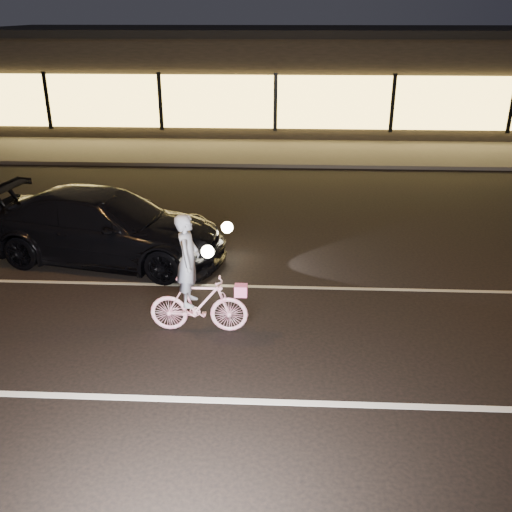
{
  "coord_description": "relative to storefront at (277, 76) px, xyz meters",
  "views": [
    {
      "loc": [
        0.36,
        -7.79,
        4.88
      ],
      "look_at": [
        -0.05,
        0.6,
        1.25
      ],
      "focal_mm": 40.0,
      "sensor_mm": 36.0,
      "label": 1
    }
  ],
  "objects": [
    {
      "name": "lane_stripe_far",
      "position": [
        0.0,
        -16.97,
        -2.14
      ],
      "size": [
        60.0,
        0.1,
        0.01
      ],
      "primitive_type": "cube",
      "color": "gray",
      "rests_on": "ground"
    },
    {
      "name": "ground",
      "position": [
        0.0,
        -18.97,
        -2.15
      ],
      "size": [
        90.0,
        90.0,
        0.0
      ],
      "primitive_type": "plane",
      "color": "black",
      "rests_on": "ground"
    },
    {
      "name": "storefront",
      "position": [
        0.0,
        0.0,
        0.0
      ],
      "size": [
        25.4,
        8.42,
        4.2
      ],
      "color": "black",
      "rests_on": "ground"
    },
    {
      "name": "lane_stripe_near",
      "position": [
        0.0,
        -20.47,
        -2.14
      ],
      "size": [
        60.0,
        0.12,
        0.01
      ],
      "primitive_type": "cube",
      "color": "silver",
      "rests_on": "ground"
    },
    {
      "name": "sidewalk",
      "position": [
        0.0,
        -5.97,
        -2.09
      ],
      "size": [
        30.0,
        4.0,
        0.12
      ],
      "primitive_type": "cube",
      "color": "#383533",
      "rests_on": "ground"
    },
    {
      "name": "sedan",
      "position": [
        -3.32,
        -15.78,
        -1.41
      ],
      "size": [
        5.37,
        2.95,
        1.48
      ],
      "rotation": [
        0.0,
        0.0,
        1.39
      ],
      "color": "black",
      "rests_on": "ground"
    },
    {
      "name": "cyclist",
      "position": [
        -1.01,
        -18.63,
        -1.43
      ],
      "size": [
        1.61,
        0.55,
        2.03
      ],
      "rotation": [
        0.0,
        0.0,
        1.57
      ],
      "color": "#F54883",
      "rests_on": "ground"
    }
  ]
}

